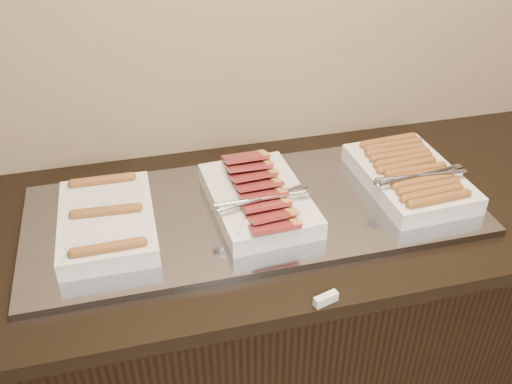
# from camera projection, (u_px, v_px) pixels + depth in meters

# --- Properties ---
(counter) EXTENTS (2.06, 0.76, 0.90)m
(counter) POSITION_uv_depth(u_px,v_px,m) (261.00, 326.00, 1.80)
(counter) COLOR black
(counter) RESTS_ON ground
(warming_tray) EXTENTS (1.20, 0.50, 0.02)m
(warming_tray) POSITION_uv_depth(u_px,v_px,m) (254.00, 211.00, 1.53)
(warming_tray) COLOR gray
(warming_tray) RESTS_ON counter
(dish_left) EXTENTS (0.24, 0.35, 0.07)m
(dish_left) POSITION_uv_depth(u_px,v_px,m) (107.00, 221.00, 1.44)
(dish_left) COLOR silver
(dish_left) RESTS_ON warming_tray
(dish_center) EXTENTS (0.28, 0.38, 0.09)m
(dish_center) POSITION_uv_depth(u_px,v_px,m) (258.00, 198.00, 1.51)
(dish_center) COLOR silver
(dish_center) RESTS_ON warming_tray
(dish_right) EXTENTS (0.27, 0.38, 0.08)m
(dish_right) POSITION_uv_depth(u_px,v_px,m) (410.00, 175.00, 1.60)
(dish_right) COLOR silver
(dish_right) RESTS_ON warming_tray
(label_holder) EXTENTS (0.06, 0.03, 0.02)m
(label_holder) POSITION_uv_depth(u_px,v_px,m) (326.00, 299.00, 1.26)
(label_holder) COLOR silver
(label_holder) RESTS_ON counter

